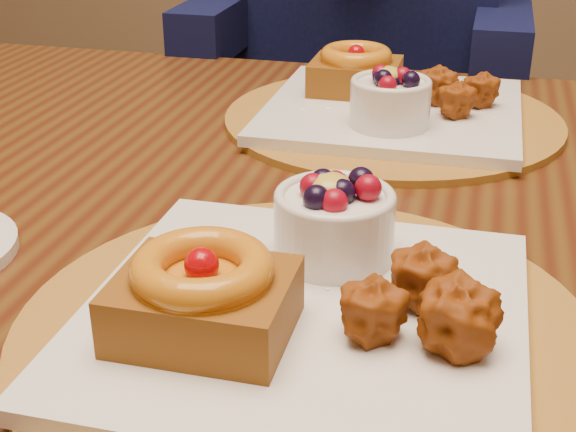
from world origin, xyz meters
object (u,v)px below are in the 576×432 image
object	(u,v)px
dining_table	(357,274)
chair_far	(330,145)
place_setting_near	(302,298)
place_setting_far	(391,104)

from	to	relation	value
dining_table	chair_far	bearing A→B (deg)	103.05
dining_table	place_setting_near	world-z (taller)	place_setting_near
place_setting_near	place_setting_far	xyz separation A→B (m)	(0.00, 0.43, -0.00)
dining_table	place_setting_near	distance (m)	0.24
dining_table	place_setting_far	size ratio (longest dim) A/B	4.21
dining_table	chair_far	xyz separation A→B (m)	(-0.17, 0.75, -0.16)
dining_table	place_setting_near	bearing A→B (deg)	-90.65
place_setting_near	chair_far	world-z (taller)	chair_far
dining_table	place_setting_far	bearing A→B (deg)	90.60
place_setting_near	dining_table	bearing A→B (deg)	89.35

